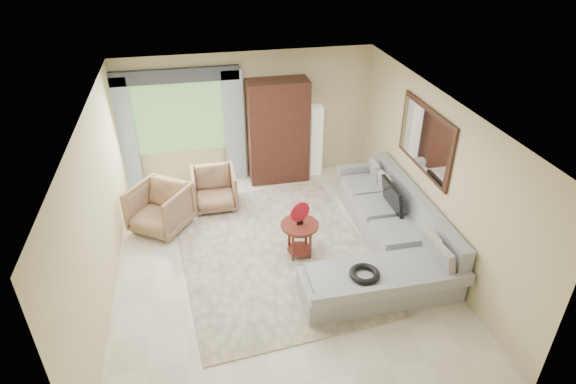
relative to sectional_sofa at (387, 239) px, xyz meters
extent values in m
plane|color=silver|center=(-1.78, 0.18, -0.28)|extent=(6.00, 6.00, 0.00)
cube|color=beige|center=(-1.76, 0.42, -0.27)|extent=(3.35, 4.26, 0.02)
cube|color=#A7A8B0|center=(0.22, 0.68, -0.08)|extent=(0.90, 2.40, 0.40)
cube|color=#A7A8B0|center=(-0.48, -0.92, -0.08)|extent=(2.30, 0.80, 0.40)
cube|color=#A7A8B0|center=(0.57, 0.28, 0.37)|extent=(0.20, 3.20, 0.50)
cube|color=#A7A8B0|center=(0.22, 1.96, 0.23)|extent=(0.90, 0.16, 0.22)
cube|color=#A7A8B0|center=(-0.48, -1.37, 0.21)|extent=(2.30, 0.10, 0.18)
cube|color=black|center=(0.27, 0.56, 0.44)|extent=(0.14, 0.74, 0.48)
torus|color=black|center=(-0.78, -1.03, 0.26)|extent=(0.43, 0.43, 0.09)
cylinder|color=#471813|center=(-1.40, 0.25, 0.31)|extent=(0.61, 0.61, 0.04)
cylinder|color=#471813|center=(-1.40, 0.25, -0.01)|extent=(0.40, 0.40, 0.55)
cylinder|color=#A7101E|center=(-1.40, 0.25, 0.56)|extent=(0.33, 0.14, 0.34)
imported|color=#9E7556|center=(-3.60, 1.50, 0.13)|extent=(1.25, 1.25, 0.83)
imported|color=brown|center=(-2.62, 2.04, 0.09)|extent=(0.80, 0.82, 0.74)
imported|color=#999999|center=(-3.70, 2.53, -0.02)|extent=(0.50, 0.45, 0.53)
cube|color=black|center=(-1.23, 2.90, 0.77)|extent=(1.20, 0.55, 2.10)
cube|color=silver|center=(-0.43, 2.96, 0.47)|extent=(0.24, 0.24, 1.50)
cube|color=#669E59|center=(-3.13, 3.15, 1.12)|extent=(1.80, 0.04, 1.40)
cube|color=#9EB7CC|center=(-4.18, 3.06, 0.87)|extent=(0.40, 0.08, 2.30)
cube|color=#9EB7CC|center=(-2.08, 3.06, 0.87)|extent=(0.40, 0.08, 2.30)
cube|color=#1E232D|center=(-3.13, 3.08, 1.97)|extent=(2.40, 0.12, 0.26)
cube|color=black|center=(0.69, 0.53, 1.47)|extent=(0.04, 1.70, 1.05)
cube|color=white|center=(0.66, 0.53, 1.47)|extent=(0.02, 1.54, 0.90)
camera|label=1|loc=(-2.88, -5.83, 4.60)|focal=30.00mm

